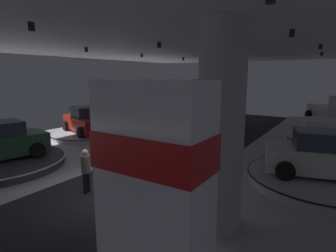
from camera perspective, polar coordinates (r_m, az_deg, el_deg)
ground at (r=10.47m, az=-11.18°, el=-12.98°), size 24.00×44.00×0.06m
ceiling_with_spotlights at (r=9.72m, az=-12.41°, el=18.77°), size 24.00×44.00×0.39m
column_right at (r=7.27m, az=10.85°, el=-0.51°), size 1.22×1.22×5.50m
display_platform_far_left at (r=23.00m, az=-1.57°, el=0.71°), size 5.58×5.58×0.34m
display_car_far_left at (r=22.89m, az=-1.53°, el=2.98°), size 2.81×4.45×1.71m
display_platform_mid_right at (r=12.18m, az=29.41°, el=-9.61°), size 5.57×5.57×0.38m
display_car_mid_right at (r=11.90m, az=29.67°, el=-5.36°), size 4.52×3.03×1.71m
display_platform_mid_left at (r=19.35m, az=-16.35°, el=-1.62°), size 4.80×4.80×0.33m
display_car_mid_left at (r=19.21m, az=-16.53°, el=1.05°), size 4.56×3.27×1.71m
display_platform_deep_right at (r=25.12m, az=31.04°, el=-0.00°), size 5.68×5.68×0.32m
display_platform_deep_left at (r=28.36m, az=5.47°, el=2.45°), size 6.09×6.09×0.26m
display_car_deep_left at (r=28.27m, az=5.45°, el=4.22°), size 4.47×2.87×1.71m
visitor_walking_near at (r=10.14m, az=-16.67°, el=-8.39°), size 0.32×0.32×1.59m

